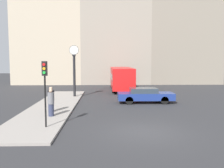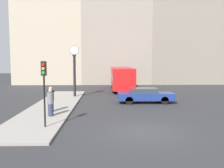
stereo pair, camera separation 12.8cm
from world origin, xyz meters
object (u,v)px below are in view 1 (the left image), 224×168
(sedan_car, at_px, (145,95))
(pedestrian_black_jacket, at_px, (51,100))
(pedestrian_grey_jacket, at_px, (51,103))
(bus_distant, at_px, (121,77))
(traffic_light_near, at_px, (45,80))
(street_clock, at_px, (74,69))

(sedan_car, distance_m, pedestrian_black_jacket, 8.33)
(sedan_car, height_order, pedestrian_grey_jacket, pedestrian_grey_jacket)
(pedestrian_grey_jacket, relative_size, pedestrian_black_jacket, 1.00)
(pedestrian_grey_jacket, distance_m, pedestrian_black_jacket, 1.37)
(bus_distant, xyz_separation_m, traffic_light_near, (-5.21, -17.55, 1.06))
(pedestrian_black_jacket, bearing_deg, pedestrian_grey_jacket, -78.34)
(sedan_car, height_order, street_clock, street_clock)
(bus_distant, xyz_separation_m, street_clock, (-5.06, -6.10, 1.20))
(bus_distant, relative_size, street_clock, 1.76)
(sedan_car, relative_size, traffic_light_near, 1.37)
(sedan_car, height_order, pedestrian_black_jacket, pedestrian_black_jacket)
(bus_distant, distance_m, traffic_light_near, 18.34)
(street_clock, distance_m, pedestrian_black_jacket, 7.73)
(traffic_light_near, height_order, pedestrian_black_jacket, traffic_light_near)
(street_clock, bearing_deg, pedestrian_grey_jacket, -92.76)
(bus_distant, height_order, street_clock, street_clock)
(bus_distant, relative_size, pedestrian_black_jacket, 5.08)
(sedan_car, xyz_separation_m, bus_distant, (-1.42, 9.38, 0.91))
(bus_distant, bearing_deg, pedestrian_black_jacket, -112.98)
(bus_distant, bearing_deg, street_clock, -129.66)
(bus_distant, relative_size, traffic_light_near, 2.52)
(traffic_light_near, distance_m, pedestrian_black_jacket, 4.33)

